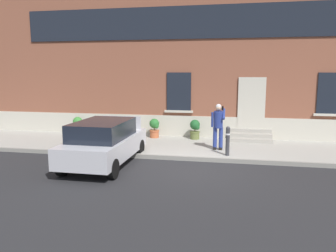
{
  "coord_description": "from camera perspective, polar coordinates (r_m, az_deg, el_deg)",
  "views": [
    {
      "loc": [
        1.22,
        -10.38,
        3.08
      ],
      "look_at": [
        -1.13,
        1.6,
        1.1
      ],
      "focal_mm": 35.84,
      "sensor_mm": 36.0,
      "label": 1
    }
  ],
  "objects": [
    {
      "name": "planter_cream",
      "position": [
        15.51,
        -8.93,
        -0.08
      ],
      "size": [
        0.44,
        0.44,
        0.86
      ],
      "color": "beige",
      "rests_on": "sidewalk"
    },
    {
      "name": "ground_plane",
      "position": [
        10.9,
        4.27,
        -7.23
      ],
      "size": [
        80.0,
        80.0,
        0.0
      ],
      "primitive_type": "plane",
      "color": "#232326"
    },
    {
      "name": "planter_charcoal",
      "position": [
        16.19,
        -15.06,
        0.09
      ],
      "size": [
        0.44,
        0.44,
        0.86
      ],
      "color": "#2D2D30",
      "rests_on": "sidewalk"
    },
    {
      "name": "bollard_far_left",
      "position": [
        12.75,
        -9.25,
        -1.61
      ],
      "size": [
        0.15,
        0.15,
        1.04
      ],
      "color": "#333338",
      "rests_on": "sidewalk"
    },
    {
      "name": "person_on_phone",
      "position": [
        12.71,
        8.53,
        0.38
      ],
      "size": [
        0.51,
        0.48,
        1.75
      ],
      "rotation": [
        0.0,
        0.0,
        0.25
      ],
      "color": "navy",
      "rests_on": "sidewalk"
    },
    {
      "name": "building_facade",
      "position": [
        15.73,
        6.8,
        11.5
      ],
      "size": [
        24.0,
        1.52,
        7.5
      ],
      "color": "brown",
      "rests_on": "ground"
    },
    {
      "name": "entrance_stoop",
      "position": [
        14.88,
        13.87,
        -1.68
      ],
      "size": [
        1.75,
        0.96,
        0.48
      ],
      "color": "#9E998E",
      "rests_on": "sidewalk"
    },
    {
      "name": "curb_edge",
      "position": [
        11.78,
        4.82,
        -5.61
      ],
      "size": [
        24.0,
        0.12,
        0.15
      ],
      "primitive_type": "cube",
      "color": "gray",
      "rests_on": "ground"
    },
    {
      "name": "planter_olive",
      "position": [
        14.75,
        4.62,
        -0.48
      ],
      "size": [
        0.44,
        0.44,
        0.86
      ],
      "color": "#606B38",
      "rests_on": "sidewalk"
    },
    {
      "name": "planter_terracotta",
      "position": [
        15.04,
        -2.31,
        -0.27
      ],
      "size": [
        0.44,
        0.44,
        0.86
      ],
      "color": "#B25B38",
      "rests_on": "sidewalk"
    },
    {
      "name": "sidewalk",
      "position": [
        13.57,
        5.69,
        -3.63
      ],
      "size": [
        24.0,
        3.6,
        0.15
      ],
      "primitive_type": "cube",
      "color": "#99968E",
      "rests_on": "ground"
    },
    {
      "name": "bollard_near_person",
      "position": [
        11.97,
        10.11,
        -2.34
      ],
      "size": [
        0.15,
        0.15,
        1.04
      ],
      "color": "#333338",
      "rests_on": "sidewalk"
    },
    {
      "name": "hatchback_car_silver",
      "position": [
        11.31,
        -10.74,
        -2.64
      ],
      "size": [
        1.81,
        4.07,
        1.5
      ],
      "color": "#B7B7BF",
      "rests_on": "ground"
    }
  ]
}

